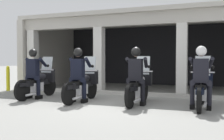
{
  "coord_description": "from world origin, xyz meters",
  "views": [
    {
      "loc": [
        2.93,
        -6.96,
        1.22
      ],
      "look_at": [
        0.0,
        0.41,
        0.94
      ],
      "focal_mm": 43.04,
      "sensor_mm": 36.0,
      "label": 1
    }
  ],
  "objects_px": {
    "motorcycle_center_left": "(83,84)",
    "police_officer_center_left": "(78,70)",
    "bollard_kerbside": "(8,78)",
    "motorcycle_center_right": "(139,86)",
    "police_officer_far_right": "(201,72)",
    "police_officer_far_left": "(33,69)",
    "police_officer_center_right": "(136,71)",
    "motorcycle_far_left": "(39,82)",
    "motorcycle_far_right": "(202,88)"
  },
  "relations": [
    {
      "from": "motorcycle_center_left",
      "to": "police_officer_center_left",
      "type": "bearing_deg",
      "value": -88.12
    },
    {
      "from": "bollard_kerbside",
      "to": "police_officer_center_left",
      "type": "bearing_deg",
      "value": -21.73
    },
    {
      "from": "motorcycle_center_left",
      "to": "police_officer_center_left",
      "type": "height_order",
      "value": "police_officer_center_left"
    },
    {
      "from": "motorcycle_center_right",
      "to": "police_officer_far_right",
      "type": "distance_m",
      "value": 1.77
    },
    {
      "from": "police_officer_far_left",
      "to": "motorcycle_center_right",
      "type": "relative_size",
      "value": 0.78
    },
    {
      "from": "motorcycle_center_right",
      "to": "bollard_kerbside",
      "type": "height_order",
      "value": "motorcycle_center_right"
    },
    {
      "from": "police_officer_far_left",
      "to": "police_officer_center_right",
      "type": "height_order",
      "value": "same"
    },
    {
      "from": "motorcycle_center_left",
      "to": "police_officer_far_left",
      "type": "bearing_deg",
      "value": -172.86
    },
    {
      "from": "police_officer_far_right",
      "to": "motorcycle_center_left",
      "type": "bearing_deg",
      "value": 177.17
    },
    {
      "from": "motorcycle_far_left",
      "to": "police_officer_far_right",
      "type": "bearing_deg",
      "value": 4.72
    },
    {
      "from": "motorcycle_center_left",
      "to": "police_officer_center_right",
      "type": "height_order",
      "value": "police_officer_center_right"
    },
    {
      "from": "motorcycle_center_right",
      "to": "police_officer_center_right",
      "type": "relative_size",
      "value": 1.29
    },
    {
      "from": "motorcycle_center_left",
      "to": "police_officer_far_right",
      "type": "height_order",
      "value": "police_officer_far_right"
    },
    {
      "from": "motorcycle_center_right",
      "to": "police_officer_center_right",
      "type": "distance_m",
      "value": 0.52
    },
    {
      "from": "motorcycle_center_right",
      "to": "motorcycle_far_right",
      "type": "xyz_separation_m",
      "value": [
        1.69,
        -0.01,
        0.0
      ]
    },
    {
      "from": "motorcycle_far_left",
      "to": "bollard_kerbside",
      "type": "xyz_separation_m",
      "value": [
        -2.43,
        1.22,
        -0.0
      ]
    },
    {
      "from": "motorcycle_far_left",
      "to": "motorcycle_center_right",
      "type": "relative_size",
      "value": 1.0
    },
    {
      "from": "motorcycle_far_left",
      "to": "police_officer_far_left",
      "type": "xyz_separation_m",
      "value": [
        -0.0,
        -0.28,
        0.44
      ]
    },
    {
      "from": "police_officer_far_left",
      "to": "motorcycle_far_left",
      "type": "bearing_deg",
      "value": 97.36
    },
    {
      "from": "police_officer_far_left",
      "to": "police_officer_center_right",
      "type": "relative_size",
      "value": 1.0
    },
    {
      "from": "motorcycle_far_right",
      "to": "bollard_kerbside",
      "type": "relative_size",
      "value": 2.03
    },
    {
      "from": "motorcycle_center_right",
      "to": "motorcycle_center_left",
      "type": "bearing_deg",
      "value": -174.68
    },
    {
      "from": "police_officer_center_right",
      "to": "bollard_kerbside",
      "type": "height_order",
      "value": "police_officer_center_right"
    },
    {
      "from": "motorcycle_center_left",
      "to": "police_officer_center_right",
      "type": "relative_size",
      "value": 1.29
    },
    {
      "from": "motorcycle_far_right",
      "to": "bollard_kerbside",
      "type": "height_order",
      "value": "motorcycle_far_right"
    },
    {
      "from": "motorcycle_center_right",
      "to": "motorcycle_far_left",
      "type": "bearing_deg",
      "value": -179.98
    },
    {
      "from": "police_officer_center_left",
      "to": "motorcycle_center_right",
      "type": "xyz_separation_m",
      "value": [
        1.69,
        0.46,
        -0.44
      ]
    },
    {
      "from": "motorcycle_far_left",
      "to": "police_officer_far_left",
      "type": "bearing_deg",
      "value": -82.64
    },
    {
      "from": "motorcycle_far_right",
      "to": "motorcycle_center_right",
      "type": "bearing_deg",
      "value": 178.74
    },
    {
      "from": "motorcycle_far_left",
      "to": "motorcycle_center_left",
      "type": "xyz_separation_m",
      "value": [
        1.69,
        -0.14,
        0.0
      ]
    },
    {
      "from": "police_officer_center_left",
      "to": "police_officer_far_left",
      "type": "bearing_deg",
      "value": 177.53
    },
    {
      "from": "motorcycle_center_left",
      "to": "motorcycle_far_right",
      "type": "distance_m",
      "value": 3.38
    },
    {
      "from": "police_officer_center_left",
      "to": "bollard_kerbside",
      "type": "xyz_separation_m",
      "value": [
        -4.12,
        1.64,
        -0.44
      ]
    },
    {
      "from": "police_officer_far_left",
      "to": "motorcycle_center_left",
      "type": "xyz_separation_m",
      "value": [
        1.69,
        0.15,
        -0.44
      ]
    },
    {
      "from": "motorcycle_center_left",
      "to": "motorcycle_center_right",
      "type": "xyz_separation_m",
      "value": [
        1.69,
        0.18,
        0.0
      ]
    },
    {
      "from": "motorcycle_center_right",
      "to": "motorcycle_far_right",
      "type": "distance_m",
      "value": 1.69
    },
    {
      "from": "motorcycle_center_left",
      "to": "motorcycle_center_right",
      "type": "bearing_deg",
      "value": 8.14
    },
    {
      "from": "police_officer_center_right",
      "to": "bollard_kerbside",
      "type": "xyz_separation_m",
      "value": [
        -5.81,
        1.46,
        -0.44
      ]
    },
    {
      "from": "police_officer_center_right",
      "to": "police_officer_far_right",
      "type": "distance_m",
      "value": 1.69
    },
    {
      "from": "police_officer_far_left",
      "to": "motorcycle_center_right",
      "type": "distance_m",
      "value": 3.42
    },
    {
      "from": "motorcycle_center_left",
      "to": "bollard_kerbside",
      "type": "height_order",
      "value": "motorcycle_center_left"
    },
    {
      "from": "motorcycle_far_left",
      "to": "police_officer_far_left",
      "type": "relative_size",
      "value": 1.29
    },
    {
      "from": "motorcycle_far_left",
      "to": "police_officer_center_left",
      "type": "distance_m",
      "value": 1.79
    },
    {
      "from": "motorcycle_far_left",
      "to": "police_officer_far_right",
      "type": "xyz_separation_m",
      "value": [
        5.06,
        -0.26,
        0.44
      ]
    },
    {
      "from": "police_officer_center_left",
      "to": "bollard_kerbside",
      "type": "height_order",
      "value": "police_officer_center_left"
    },
    {
      "from": "motorcycle_center_left",
      "to": "police_officer_far_right",
      "type": "distance_m",
      "value": 3.4
    },
    {
      "from": "motorcycle_far_left",
      "to": "motorcycle_center_left",
      "type": "distance_m",
      "value": 1.69
    },
    {
      "from": "police_officer_center_left",
      "to": "police_officer_center_right",
      "type": "height_order",
      "value": "same"
    },
    {
      "from": "police_officer_far_left",
      "to": "police_officer_center_right",
      "type": "distance_m",
      "value": 3.37
    },
    {
      "from": "police_officer_far_left",
      "to": "police_officer_center_left",
      "type": "distance_m",
      "value": 1.69
    }
  ]
}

